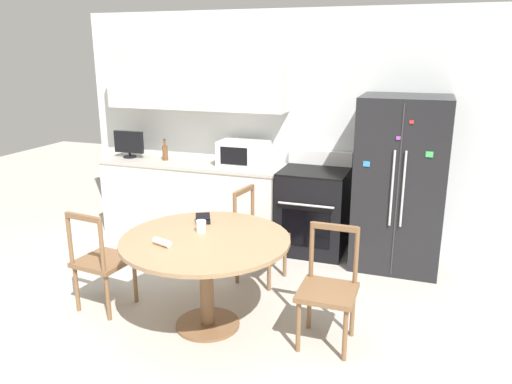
{
  "coord_description": "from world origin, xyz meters",
  "views": [
    {
      "loc": [
        1.49,
        -2.87,
        2.17
      ],
      "look_at": [
        0.08,
        1.15,
        0.95
      ],
      "focal_mm": 35.0,
      "sensor_mm": 36.0,
      "label": 1
    }
  ],
  "objects_px": {
    "microwave": "(244,153)",
    "candle_glass": "(201,227)",
    "countertop_tv": "(129,143)",
    "counter_bottle": "(165,152)",
    "dining_chair_left": "(102,262)",
    "oven_range": "(313,210)",
    "dining_chair_right": "(328,290)",
    "dining_chair_far": "(259,237)",
    "refrigerator": "(400,183)",
    "wallet": "(203,219)"
  },
  "relations": [
    {
      "from": "oven_range",
      "to": "dining_chair_right",
      "type": "xyz_separation_m",
      "value": [
        0.52,
        -1.75,
        -0.03
      ]
    },
    {
      "from": "countertop_tv",
      "to": "counter_bottle",
      "type": "height_order",
      "value": "countertop_tv"
    },
    {
      "from": "oven_range",
      "to": "wallet",
      "type": "relative_size",
      "value": 6.45
    },
    {
      "from": "microwave",
      "to": "candle_glass",
      "type": "xyz_separation_m",
      "value": [
        0.31,
        -1.79,
        -0.24
      ]
    },
    {
      "from": "dining_chair_right",
      "to": "wallet",
      "type": "xyz_separation_m",
      "value": [
        -1.13,
        0.23,
        0.36
      ]
    },
    {
      "from": "countertop_tv",
      "to": "dining_chair_left",
      "type": "relative_size",
      "value": 0.42
    },
    {
      "from": "microwave",
      "to": "dining_chair_left",
      "type": "xyz_separation_m",
      "value": [
        -0.56,
        -1.93,
        -0.6
      ]
    },
    {
      "from": "refrigerator",
      "to": "countertop_tv",
      "type": "xyz_separation_m",
      "value": [
        -3.2,
        0.06,
        0.2
      ]
    },
    {
      "from": "microwave",
      "to": "candle_glass",
      "type": "relative_size",
      "value": 5.85
    },
    {
      "from": "oven_range",
      "to": "countertop_tv",
      "type": "height_order",
      "value": "countertop_tv"
    },
    {
      "from": "dining_chair_far",
      "to": "candle_glass",
      "type": "height_order",
      "value": "dining_chair_far"
    },
    {
      "from": "microwave",
      "to": "dining_chair_right",
      "type": "xyz_separation_m",
      "value": [
        1.36,
        -1.81,
        -0.6
      ]
    },
    {
      "from": "oven_range",
      "to": "candle_glass",
      "type": "height_order",
      "value": "oven_range"
    },
    {
      "from": "counter_bottle",
      "to": "dining_chair_right",
      "type": "xyz_separation_m",
      "value": [
        2.33,
        -1.75,
        -0.56
      ]
    },
    {
      "from": "refrigerator",
      "to": "microwave",
      "type": "distance_m",
      "value": 1.74
    },
    {
      "from": "wallet",
      "to": "candle_glass",
      "type": "bearing_deg",
      "value": -68.44
    },
    {
      "from": "candle_glass",
      "to": "refrigerator",
      "type": "bearing_deg",
      "value": 49.64
    },
    {
      "from": "countertop_tv",
      "to": "dining_chair_far",
      "type": "xyz_separation_m",
      "value": [
        1.97,
        -0.89,
        -0.64
      ]
    },
    {
      "from": "dining_chair_far",
      "to": "microwave",
      "type": "bearing_deg",
      "value": -142.91
    },
    {
      "from": "refrigerator",
      "to": "candle_glass",
      "type": "distance_m",
      "value": 2.2
    },
    {
      "from": "candle_glass",
      "to": "wallet",
      "type": "bearing_deg",
      "value": 111.56
    },
    {
      "from": "microwave",
      "to": "wallet",
      "type": "xyz_separation_m",
      "value": [
        0.23,
        -1.58,
        -0.25
      ]
    },
    {
      "from": "oven_range",
      "to": "dining_chair_left",
      "type": "xyz_separation_m",
      "value": [
        -1.4,
        -1.88,
        -0.03
      ]
    },
    {
      "from": "countertop_tv",
      "to": "counter_bottle",
      "type": "xyz_separation_m",
      "value": [
        0.49,
        0.0,
        -0.08
      ]
    },
    {
      "from": "refrigerator",
      "to": "dining_chair_right",
      "type": "bearing_deg",
      "value": -102.53
    },
    {
      "from": "candle_glass",
      "to": "dining_chair_far",
      "type": "bearing_deg",
      "value": 76.78
    },
    {
      "from": "refrigerator",
      "to": "dining_chair_far",
      "type": "distance_m",
      "value": 1.54
    },
    {
      "from": "counter_bottle",
      "to": "dining_chair_far",
      "type": "bearing_deg",
      "value": -31.1
    },
    {
      "from": "countertop_tv",
      "to": "dining_chair_left",
      "type": "height_order",
      "value": "countertop_tv"
    },
    {
      "from": "dining_chair_left",
      "to": "candle_glass",
      "type": "xyz_separation_m",
      "value": [
        0.87,
        0.14,
        0.37
      ]
    },
    {
      "from": "refrigerator",
      "to": "countertop_tv",
      "type": "distance_m",
      "value": 3.21
    },
    {
      "from": "dining_chair_left",
      "to": "counter_bottle",
      "type": "bearing_deg",
      "value": 109.27
    },
    {
      "from": "dining_chair_left",
      "to": "candle_glass",
      "type": "height_order",
      "value": "dining_chair_left"
    },
    {
      "from": "oven_range",
      "to": "dining_chair_far",
      "type": "distance_m",
      "value": 0.96
    },
    {
      "from": "oven_range",
      "to": "dining_chair_far",
      "type": "height_order",
      "value": "oven_range"
    },
    {
      "from": "dining_chair_right",
      "to": "dining_chair_far",
      "type": "relative_size",
      "value": 1.0
    },
    {
      "from": "dining_chair_far",
      "to": "countertop_tv",
      "type": "bearing_deg",
      "value": -105.29
    },
    {
      "from": "counter_bottle",
      "to": "dining_chair_left",
      "type": "height_order",
      "value": "counter_bottle"
    },
    {
      "from": "counter_bottle",
      "to": "candle_glass",
      "type": "relative_size",
      "value": 2.71
    },
    {
      "from": "dining_chair_right",
      "to": "dining_chair_left",
      "type": "relative_size",
      "value": 1.0
    },
    {
      "from": "dining_chair_left",
      "to": "wallet",
      "type": "height_order",
      "value": "dining_chair_left"
    },
    {
      "from": "oven_range",
      "to": "dining_chair_right",
      "type": "bearing_deg",
      "value": -73.41
    },
    {
      "from": "microwave",
      "to": "countertop_tv",
      "type": "distance_m",
      "value": 1.47
    },
    {
      "from": "microwave",
      "to": "countertop_tv",
      "type": "relative_size",
      "value": 1.42
    },
    {
      "from": "oven_range",
      "to": "candle_glass",
      "type": "bearing_deg",
      "value": -106.77
    },
    {
      "from": "microwave",
      "to": "dining_chair_left",
      "type": "bearing_deg",
      "value": -106.28
    },
    {
      "from": "counter_bottle",
      "to": "dining_chair_left",
      "type": "relative_size",
      "value": 0.28
    },
    {
      "from": "counter_bottle",
      "to": "refrigerator",
      "type": "bearing_deg",
      "value": -1.29
    },
    {
      "from": "countertop_tv",
      "to": "candle_glass",
      "type": "distance_m",
      "value": 2.49
    },
    {
      "from": "dining_chair_far",
      "to": "counter_bottle",
      "type": "bearing_deg",
      "value": -112.09
    }
  ]
}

